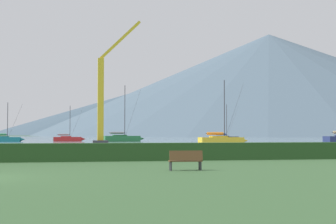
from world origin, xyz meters
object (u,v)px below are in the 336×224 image
object	(u,v)px
park_bench_near_path	(186,159)
sailboat_slip_1	(225,138)
sailboat_slip_6	(68,139)
sailboat_slip_2	(222,140)
sailboat_slip_0	(122,138)
sailboat_slip_5	(5,139)
dock_crane	(102,107)

from	to	relation	value
park_bench_near_path	sailboat_slip_1	bearing A→B (deg)	73.51
sailboat_slip_6	sailboat_slip_2	bearing A→B (deg)	-54.95
sailboat_slip_6	park_bench_near_path	world-z (taller)	sailboat_slip_6
sailboat_slip_0	sailboat_slip_5	distance (m)	23.64
sailboat_slip_0	park_bench_near_path	distance (m)	80.67
sailboat_slip_2	sailboat_slip_5	xyz separation A→B (m)	(-36.84, 28.24, -0.09)
sailboat_slip_5	sailboat_slip_6	bearing A→B (deg)	21.10
sailboat_slip_0	park_bench_near_path	size ratio (longest dim) A/B	7.37
sailboat_slip_1	sailboat_slip_2	distance (m)	32.57
sailboat_slip_2	sailboat_slip_6	bearing A→B (deg)	123.85
sailboat_slip_6	sailboat_slip_1	bearing A→B (deg)	-4.77
park_bench_near_path	sailboat_slip_6	bearing A→B (deg)	96.52
sailboat_slip_1	sailboat_slip_6	xyz separation A→B (m)	(-34.61, 1.87, -0.02)
sailboat_slip_5	sailboat_slip_0	bearing A→B (deg)	0.46
sailboat_slip_2	sailboat_slip_5	bearing A→B (deg)	139.66
sailboat_slip_0	park_bench_near_path	bearing A→B (deg)	-100.49
sailboat_slip_1	dock_crane	distance (m)	49.99
sailboat_slip_1	park_bench_near_path	distance (m)	87.86
sailboat_slip_1	park_bench_near_path	size ratio (longest dim) A/B	5.09
sailboat_slip_0	sailboat_slip_6	size ratio (longest dim) A/B	1.55
sailboat_slip_5	dock_crane	distance (m)	41.55
sailboat_slip_2	park_bench_near_path	size ratio (longest dim) A/B	6.37
sailboat_slip_5	park_bench_near_path	xyz separation A→B (m)	(19.22, -80.65, -0.05)
sailboat_slip_0	park_bench_near_path	world-z (taller)	sailboat_slip_0
park_bench_near_path	dock_crane	world-z (taller)	dock_crane
sailboat_slip_2	sailboat_slip_5	size ratio (longest dim) A/B	1.29
sailboat_slip_0	sailboat_slip_2	bearing A→B (deg)	-72.21
park_bench_near_path	dock_crane	bearing A→B (deg)	94.20
park_bench_near_path	sailboat_slip_5	bearing A→B (deg)	105.32
sailboat_slip_0	sailboat_slip_5	xyz separation A→B (m)	(-23.64, 0.10, -0.15)
sailboat_slip_2	park_bench_near_path	xyz separation A→B (m)	(-17.62, -52.42, -0.14)
sailboat_slip_1	dock_crane	xyz separation A→B (m)	(-29.47, -40.11, 4.72)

